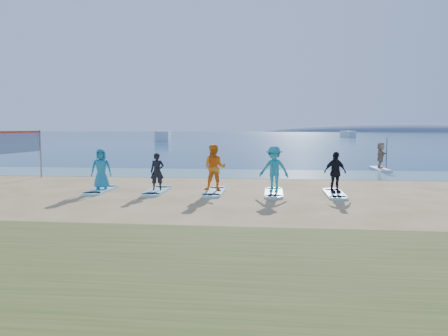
# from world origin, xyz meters

# --- Properties ---
(ground) EXTENTS (600.00, 600.00, 0.00)m
(ground) POSITION_xyz_m (0.00, 0.00, 0.00)
(ground) COLOR tan
(ground) RESTS_ON ground
(shallow_water) EXTENTS (600.00, 600.00, 0.00)m
(shallow_water) POSITION_xyz_m (0.00, 10.50, 0.01)
(shallow_water) COLOR teal
(shallow_water) RESTS_ON ground
(ocean) EXTENTS (600.00, 600.00, 0.00)m
(ocean) POSITION_xyz_m (0.00, 160.00, 0.01)
(ocean) COLOR navy
(ocean) RESTS_ON ground
(island_ridge) EXTENTS (220.00, 56.00, 18.00)m
(island_ridge) POSITION_xyz_m (95.00, 300.00, 0.00)
(island_ridge) COLOR slate
(island_ridge) RESTS_ON ground
(paddleboard) EXTENTS (0.75, 3.01, 0.12)m
(paddleboard) POSITION_xyz_m (8.50, 13.63, 0.06)
(paddleboard) COLOR silver
(paddleboard) RESTS_ON ground
(paddleboarder) EXTENTS (1.00, 1.56, 1.60)m
(paddleboarder) POSITION_xyz_m (8.50, 13.63, 0.92)
(paddleboarder) COLOR tan
(paddleboarder) RESTS_ON paddleboard
(boat_offshore_a) EXTENTS (3.89, 8.47, 1.98)m
(boat_offshore_a) POSITION_xyz_m (-20.52, 73.53, 0.00)
(boat_offshore_a) COLOR silver
(boat_offshore_a) RESTS_ON ground
(boat_offshore_b) EXTENTS (3.33, 6.94, 1.80)m
(boat_offshore_b) POSITION_xyz_m (22.25, 108.24, 0.00)
(boat_offshore_b) COLOR silver
(boat_offshore_b) RESTS_ON ground
(surfboard_0) EXTENTS (0.70, 2.20, 0.09)m
(surfboard_0) POSITION_xyz_m (-5.21, 2.90, 0.04)
(surfboard_0) COLOR #A1EDF9
(surfboard_0) RESTS_ON ground
(student_0) EXTENTS (0.94, 0.74, 1.68)m
(student_0) POSITION_xyz_m (-5.21, 2.90, 0.93)
(student_0) COLOR teal
(student_0) RESTS_ON surfboard_0
(surfboard_1) EXTENTS (0.70, 2.20, 0.09)m
(surfboard_1) POSITION_xyz_m (-2.85, 2.90, 0.04)
(surfboard_1) COLOR #A1EDF9
(surfboard_1) RESTS_ON ground
(student_1) EXTENTS (0.60, 0.44, 1.51)m
(student_1) POSITION_xyz_m (-2.85, 2.90, 0.84)
(student_1) COLOR black
(student_1) RESTS_ON surfboard_1
(surfboard_2) EXTENTS (0.70, 2.20, 0.09)m
(surfboard_2) POSITION_xyz_m (-0.49, 2.90, 0.04)
(surfboard_2) COLOR #A1EDF9
(surfboard_2) RESTS_ON ground
(student_2) EXTENTS (0.94, 0.75, 1.87)m
(student_2) POSITION_xyz_m (-0.49, 2.90, 1.02)
(student_2) COLOR orange
(student_2) RESTS_ON surfboard_2
(surfboard_3) EXTENTS (0.70, 2.20, 0.09)m
(surfboard_3) POSITION_xyz_m (1.88, 2.90, 0.04)
(surfboard_3) COLOR #A1EDF9
(surfboard_3) RESTS_ON ground
(student_3) EXTENTS (1.30, 0.94, 1.81)m
(student_3) POSITION_xyz_m (1.88, 2.90, 1.00)
(student_3) COLOR teal
(student_3) RESTS_ON surfboard_3
(surfboard_4) EXTENTS (0.70, 2.20, 0.09)m
(surfboard_4) POSITION_xyz_m (4.24, 2.90, 0.04)
(surfboard_4) COLOR #A1EDF9
(surfboard_4) RESTS_ON ground
(student_4) EXTENTS (1.02, 0.72, 1.61)m
(student_4) POSITION_xyz_m (4.24, 2.90, 0.89)
(student_4) COLOR black
(student_4) RESTS_ON surfboard_4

